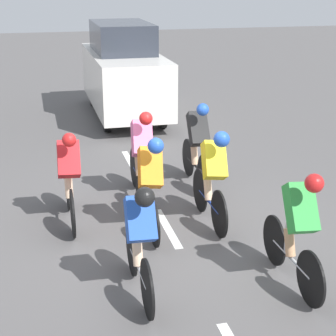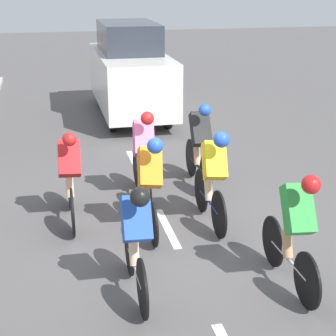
# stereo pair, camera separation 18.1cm
# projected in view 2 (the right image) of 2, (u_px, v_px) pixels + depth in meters

# --- Properties ---
(ground_plane) EXTENTS (60.00, 60.00, 0.00)m
(ground_plane) POSITION_uv_depth(u_px,v_px,m) (167.00, 227.00, 8.44)
(ground_plane) COLOR #565454
(lane_stripe_mid) EXTENTS (0.12, 1.40, 0.01)m
(lane_stripe_mid) POSITION_uv_depth(u_px,v_px,m) (167.00, 228.00, 8.40)
(lane_stripe_mid) COLOR white
(lane_stripe_mid) RESTS_ON ground
(lane_stripe_far) EXTENTS (0.12, 1.40, 0.01)m
(lane_stripe_far) POSITION_uv_depth(u_px,v_px,m) (134.00, 161.00, 11.35)
(lane_stripe_far) COLOR white
(lane_stripe_far) RESTS_ON ground
(cyclist_yellow) EXTENTS (0.37, 1.65, 1.53)m
(cyclist_yellow) POSITION_uv_depth(u_px,v_px,m) (213.00, 175.00, 8.22)
(cyclist_yellow) COLOR black
(cyclist_yellow) RESTS_ON ground
(cyclist_green) EXTENTS (0.36, 1.66, 1.53)m
(cyclist_green) POSITION_uv_depth(u_px,v_px,m) (295.00, 227.00, 6.56)
(cyclist_green) COLOR black
(cyclist_green) RESTS_ON ground
(cyclist_pink) EXTENTS (0.37, 1.74, 1.56)m
(cyclist_pink) POSITION_uv_depth(u_px,v_px,m) (143.00, 153.00, 9.24)
(cyclist_pink) COLOR black
(cyclist_pink) RESTS_ON ground
(cyclist_red) EXTENTS (0.34, 1.75, 1.49)m
(cyclist_red) POSITION_uv_depth(u_px,v_px,m) (70.00, 175.00, 8.34)
(cyclist_red) COLOR black
(cyclist_red) RESTS_ON ground
(cyclist_orange) EXTENTS (0.39, 1.64, 1.51)m
(cyclist_orange) POSITION_uv_depth(u_px,v_px,m) (149.00, 181.00, 7.98)
(cyclist_orange) COLOR black
(cyclist_orange) RESTS_ON ground
(cyclist_black) EXTENTS (0.33, 1.70, 1.56)m
(cyclist_black) POSITION_uv_depth(u_px,v_px,m) (200.00, 143.00, 9.78)
(cyclist_black) COLOR black
(cyclist_black) RESTS_ON ground
(cyclist_blue) EXTENTS (0.34, 1.65, 1.47)m
(cyclist_blue) POSITION_uv_depth(u_px,v_px,m) (136.00, 237.00, 6.38)
(cyclist_blue) COLOR black
(cyclist_blue) RESTS_ON ground
(support_car) EXTENTS (1.70, 4.59, 2.41)m
(support_car) POSITION_uv_depth(u_px,v_px,m) (130.00, 71.00, 14.60)
(support_car) COLOR black
(support_car) RESTS_ON ground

